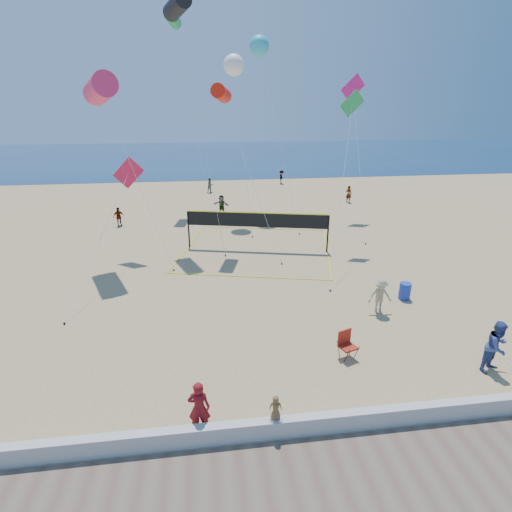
{
  "coord_description": "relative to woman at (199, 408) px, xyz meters",
  "views": [
    {
      "loc": [
        -2.8,
        -11.5,
        8.78
      ],
      "look_at": [
        -0.98,
        2.0,
        3.54
      ],
      "focal_mm": 28.0,
      "sensor_mm": 36.0,
      "label": 1
    }
  ],
  "objects": [
    {
      "name": "kite_2",
      "position": [
        1.71,
        15.81,
        8.42
      ],
      "size": [
        3.73,
        4.83,
        9.83
      ],
      "rotation": [
        0.0,
        0.0,
        -0.27
      ],
      "color": "red",
      "rests_on": "ground"
    },
    {
      "name": "boardwalk",
      "position": [
        3.19,
        -2.45,
        -0.84
      ],
      "size": [
        32.0,
        3.6,
        0.03
      ],
      "primitive_type": "cube",
      "color": "brown",
      "rests_on": "ground"
    },
    {
      "name": "camp_chair",
      "position": [
        5.32,
        2.93,
        -0.25
      ],
      "size": [
        0.73,
        0.84,
        1.19
      ],
      "rotation": [
        0.0,
        0.0,
        0.37
      ],
      "color": "maroon",
      "rests_on": "ground"
    },
    {
      "name": "seawall",
      "position": [
        3.19,
        -0.45,
        -0.55
      ],
      "size": [
        32.0,
        0.3,
        0.6
      ],
      "primitive_type": "cube",
      "color": "beige",
      "rests_on": "ground"
    },
    {
      "name": "kite_8",
      "position": [
        -1.28,
        27.15,
        14.0
      ],
      "size": [
        3.04,
        7.58,
        15.46
      ],
      "rotation": [
        0.0,
        0.0,
        -0.19
      ],
      "color": "green",
      "rests_on": "ground"
    },
    {
      "name": "volleyball_net",
      "position": [
        3.66,
        14.9,
        0.81
      ],
      "size": [
        10.93,
        10.82,
        2.42
      ],
      "rotation": [
        0.0,
        0.0,
        -0.24
      ],
      "color": "black",
      "rests_on": "ground"
    },
    {
      "name": "toddler",
      "position": [
        2.09,
        -0.39,
        0.12
      ],
      "size": [
        0.39,
        0.28,
        0.74
      ],
      "primitive_type": "imported",
      "rotation": [
        0.0,
        0.0,
        3.02
      ],
      "color": "brown",
      "rests_on": "seawall"
    },
    {
      "name": "ground",
      "position": [
        3.19,
        2.55,
        -0.85
      ],
      "size": [
        120.0,
        120.0,
        0.0
      ],
      "primitive_type": "plane",
      "color": "tan",
      "rests_on": "ground"
    },
    {
      "name": "bystander_a",
      "position": [
        10.17,
        1.5,
        0.1
      ],
      "size": [
        1.13,
        1.03,
        1.91
      ],
      "primitive_type": "imported",
      "rotation": [
        0.0,
        0.0,
        0.4
      ],
      "color": "#334181",
      "rests_on": "ground"
    },
    {
      "name": "kite_7",
      "position": [
        5.16,
        24.63,
        11.96
      ],
      "size": [
        2.84,
        8.06,
        13.57
      ],
      "rotation": [
        0.0,
        0.0,
        -0.2
      ],
      "color": "#31B4CC",
      "rests_on": "ground"
    },
    {
      "name": "far_person_4",
      "position": [
        9.47,
        36.43,
        -0.09
      ],
      "size": [
        0.86,
        1.12,
        1.52
      ],
      "primitive_type": "imported",
      "rotation": [
        0.0,
        0.0,
        1.22
      ],
      "color": "gray",
      "rests_on": "ground"
    },
    {
      "name": "kite_1",
      "position": [
        -0.57,
        17.86,
        13.1
      ],
      "size": [
        3.08,
        5.34,
        14.62
      ],
      "rotation": [
        0.0,
        0.0,
        0.38
      ],
      "color": "black",
      "rests_on": "ground"
    },
    {
      "name": "far_person_2",
      "position": [
        13.94,
        26.51,
        -0.07
      ],
      "size": [
        0.67,
        0.67,
        1.57
      ],
      "primitive_type": "imported",
      "rotation": [
        0.0,
        0.0,
        2.34
      ],
      "color": "gray",
      "rests_on": "ground"
    },
    {
      "name": "ocean",
      "position": [
        3.19,
        64.55,
        -0.84
      ],
      "size": [
        140.0,
        50.0,
        0.03
      ],
      "primitive_type": "cube",
      "color": "navy",
      "rests_on": "ground"
    },
    {
      "name": "far_person_1",
      "position": [
        1.88,
        23.77,
        -0.04
      ],
      "size": [
        1.53,
        1.22,
        1.63
      ],
      "primitive_type": "imported",
      "rotation": [
        0.0,
        0.0,
        -0.57
      ],
      "color": "gray",
      "rests_on": "ground"
    },
    {
      "name": "kite_0",
      "position": [
        -4.6,
        14.13,
        8.59
      ],
      "size": [
        4.41,
        3.85,
        10.28
      ],
      "rotation": [
        0.0,
        0.0,
        0.41
      ],
      "color": "#DF2A5F",
      "rests_on": "ground"
    },
    {
      "name": "kite_3",
      "position": [
        -3.89,
        14.65,
        3.94
      ],
      "size": [
        2.86,
        8.54,
        5.95
      ],
      "rotation": [
        0.0,
        0.0,
        -0.04
      ],
      "color": "#D71A44",
      "rests_on": "ground"
    },
    {
      "name": "bystander_b",
      "position": [
        7.93,
        5.95,
        -0.04
      ],
      "size": [
        1.09,
        0.66,
        1.64
      ],
      "primitive_type": "imported",
      "rotation": [
        0.0,
        0.0,
        -0.05
      ],
      "color": "tan",
      "rests_on": "ground"
    },
    {
      "name": "kite_6",
      "position": [
        3.05,
        22.87,
        10.47
      ],
      "size": [
        1.57,
        6.44,
        12.08
      ],
      "rotation": [
        0.0,
        0.0,
        0.05
      ],
      "color": "white",
      "rests_on": "ground"
    },
    {
      "name": "far_person_3",
      "position": [
        1.18,
        32.53,
        -0.11
      ],
      "size": [
        0.89,
        0.8,
        1.49
      ],
      "primitive_type": "imported",
      "rotation": [
        0.0,
        0.0,
        0.41
      ],
      "color": "gray",
      "rests_on": "ground"
    },
    {
      "name": "woman",
      "position": [
        0.0,
        0.0,
        0.0
      ],
      "size": [
        0.66,
        0.47,
        1.71
      ],
      "primitive_type": "imported",
      "rotation": [
        0.0,
        0.0,
        3.03
      ],
      "color": "maroon",
      "rests_on": "ground"
    },
    {
      "name": "trash_barrel",
      "position": [
        9.71,
        7.07,
        -0.45
      ],
      "size": [
        0.66,
        0.66,
        0.81
      ],
      "primitive_type": "cylinder",
      "rotation": [
        0.0,
        0.0,
        -0.26
      ],
      "color": "#1935A7",
      "rests_on": "ground"
    },
    {
      "name": "far_person_0",
      "position": [
        -6.03,
        21.39,
        -0.13
      ],
      "size": [
        0.91,
        0.73,
        1.44
      ],
      "primitive_type": "imported",
      "rotation": [
        0.0,
        0.0,
        0.52
      ],
      "color": "gray",
      "rests_on": "ground"
    },
    {
      "name": "kite_4",
      "position": [
        9.25,
        14.96,
        7.34
      ],
      "size": [
        3.84,
        7.3,
        9.54
      ],
      "rotation": [
        0.0,
        0.0,
        0.33
      ],
      "color": "green",
      "rests_on": "ground"
    },
    {
      "name": "kite_5",
      "position": [
        12.07,
        22.41,
        8.6
      ],
      "size": [
        2.24,
        8.18,
        10.89
      ],
      "rotation": [
        0.0,
        0.0,
        0.37
      ],
      "color": "#CD1B81",
      "rests_on": "ground"
    }
  ]
}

